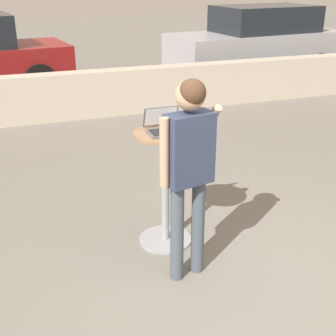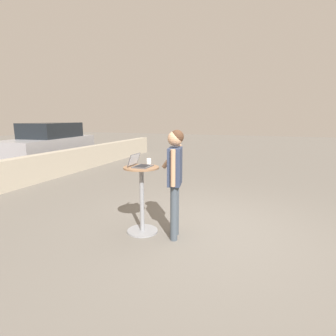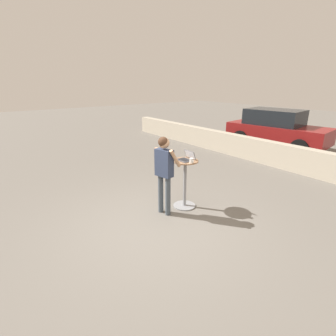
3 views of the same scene
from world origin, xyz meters
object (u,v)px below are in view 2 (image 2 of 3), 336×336
(cafe_table, at_px, (142,197))
(coffee_mug, at_px, (149,162))
(laptop, at_px, (140,164))
(standing_person, at_px, (175,171))
(parked_car_further_down, at_px, (50,144))

(cafe_table, relative_size, coffee_mug, 9.51)
(laptop, xyz_separation_m, standing_person, (-0.01, -0.59, -0.07))
(cafe_table, relative_size, parked_car_further_down, 0.25)
(standing_person, height_order, parked_car_further_down, standing_person)
(cafe_table, height_order, standing_person, standing_person)
(laptop, bearing_deg, coffee_mug, -13.17)
(coffee_mug, xyz_separation_m, standing_person, (-0.23, -0.54, -0.08))
(coffee_mug, height_order, standing_person, standing_person)
(laptop, xyz_separation_m, coffee_mug, (0.22, -0.05, 0.01))
(standing_person, bearing_deg, coffee_mug, 66.56)
(laptop, bearing_deg, cafe_table, -91.60)
(cafe_table, bearing_deg, coffee_mug, -7.37)
(coffee_mug, distance_m, standing_person, 0.59)
(cafe_table, distance_m, standing_person, 0.74)
(coffee_mug, bearing_deg, standing_person, -113.44)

